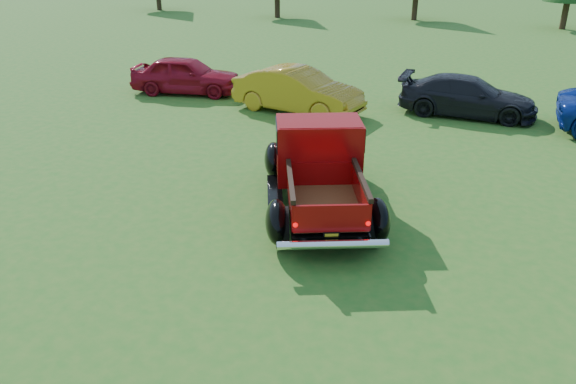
# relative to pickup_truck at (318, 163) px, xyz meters

# --- Properties ---
(ground) EXTENTS (120.00, 120.00, 0.00)m
(ground) POSITION_rel_pickup_truck_xyz_m (0.55, -1.92, -0.83)
(ground) COLOR #27611B
(ground) RESTS_ON ground
(pickup_truck) EXTENTS (3.62, 5.03, 1.76)m
(pickup_truck) POSITION_rel_pickup_truck_xyz_m (0.00, 0.00, 0.00)
(pickup_truck) COLOR black
(pickup_truck) RESTS_ON ground
(show_car_red) EXTENTS (4.00, 2.17, 1.29)m
(show_car_red) POSITION_rel_pickup_truck_xyz_m (-7.04, 6.91, -0.19)
(show_car_red) COLOR maroon
(show_car_red) RESTS_ON ground
(show_car_yellow) EXTENTS (4.34, 2.23, 1.36)m
(show_car_yellow) POSITION_rel_pickup_truck_xyz_m (-2.57, 6.05, -0.15)
(show_car_yellow) COLOR #B28017
(show_car_yellow) RESTS_ON ground
(show_car_grey) EXTENTS (4.18, 1.81, 1.20)m
(show_car_grey) POSITION_rel_pickup_truck_xyz_m (2.45, 7.53, -0.23)
(show_car_grey) COLOR black
(show_car_grey) RESTS_ON ground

